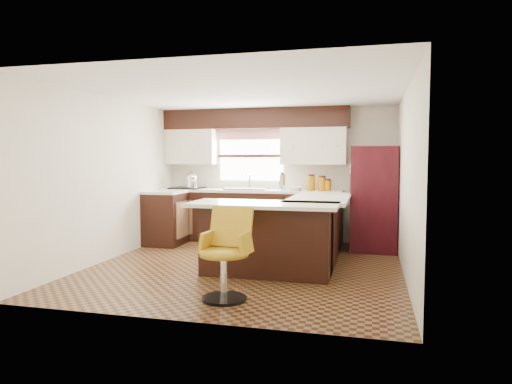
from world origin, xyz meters
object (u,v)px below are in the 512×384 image
(peninsula_return, at_px, (267,240))
(bar_chair, at_px, (224,255))
(peninsula_long, at_px, (316,230))
(refrigerator, at_px, (374,199))

(peninsula_return, relative_size, bar_chair, 1.69)
(peninsula_return, height_order, bar_chair, bar_chair)
(peninsula_long, height_order, bar_chair, bar_chair)
(refrigerator, relative_size, bar_chair, 1.74)
(peninsula_long, distance_m, refrigerator, 1.33)
(peninsula_return, bearing_deg, bar_chair, -99.72)
(refrigerator, bearing_deg, peninsula_long, -129.90)
(peninsula_return, distance_m, refrigerator, 2.40)
(peninsula_return, distance_m, bar_chair, 1.17)
(peninsula_long, bearing_deg, refrigerator, 50.10)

